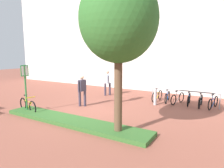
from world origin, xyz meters
TOP-DOWN VIEW (x-y plane):
  - ground_plane at (0.00, 0.00)m, footprint 60.00×60.00m
  - building_facade at (0.00, 7.35)m, footprint 28.00×1.20m
  - planter_strip at (0.59, -1.75)m, footprint 7.00×1.10m
  - tree_sidewalk at (2.84, -1.79)m, footprint 2.63×2.63m
  - parking_sign_post at (-2.30, -1.75)m, footprint 0.12×0.36m
  - bike_at_sign at (-2.33, -1.67)m, footprint 1.66×0.49m
  - bike_rack_cluster at (3.93, 3.88)m, footprint 3.76×1.69m
  - bollard_steel at (2.60, 2.91)m, footprint 0.16×0.16m
  - person_shirt_blue at (0.51, 2.37)m, footprint 0.36×0.58m
  - person_suited_dark at (-0.76, 0.62)m, footprint 0.38×0.61m
  - person_shirt_white at (-1.13, 3.82)m, footprint 0.41×0.54m

SIDE VIEW (x-z plane):
  - ground_plane at x=0.00m, z-range 0.00..0.00m
  - planter_strip at x=0.59m, z-range 0.00..0.16m
  - bike_rack_cluster at x=3.93m, z-range -0.07..0.76m
  - bike_at_sign at x=-2.33m, z-range -0.08..0.78m
  - bollard_steel at x=2.60m, z-range 0.00..0.90m
  - person_shirt_blue at x=0.51m, z-range 0.12..1.84m
  - person_suited_dark at x=-0.76m, z-range 0.12..1.84m
  - person_shirt_white at x=-1.13m, z-range 0.12..1.84m
  - parking_sign_post at x=-2.30m, z-range 0.36..2.71m
  - tree_sidewalk at x=2.84m, z-range 1.24..6.69m
  - building_facade at x=0.00m, z-range 0.00..10.00m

